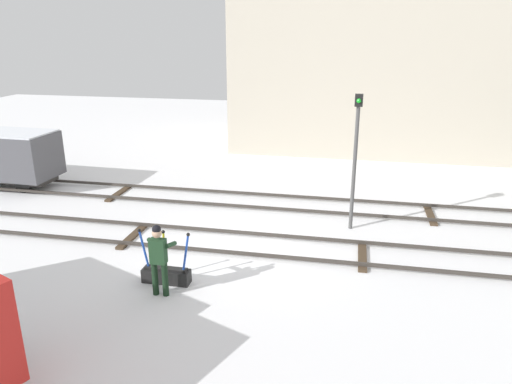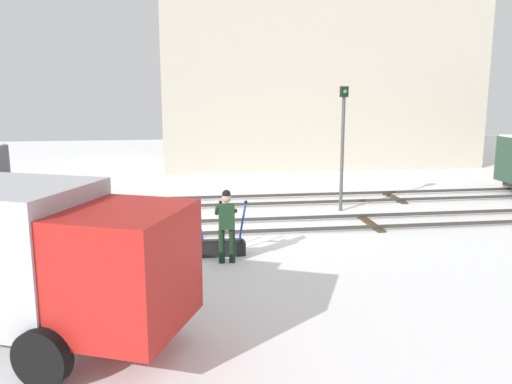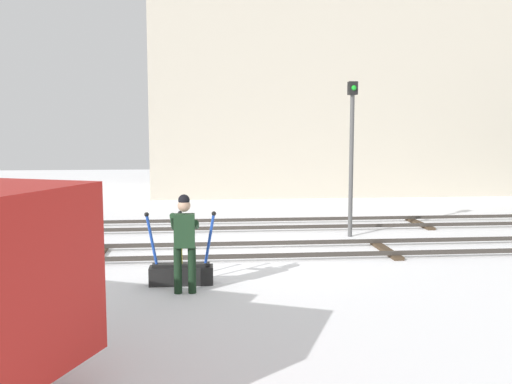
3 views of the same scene
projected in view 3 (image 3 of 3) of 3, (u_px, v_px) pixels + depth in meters
name	position (u px, v px, depth m)	size (l,w,h in m)	color
ground_plane	(245.00, 255.00, 13.55)	(60.00, 60.00, 0.00)	white
track_main_line	(245.00, 250.00, 13.54)	(44.00, 1.94, 0.18)	#38332D
track_siding_near	(236.00, 224.00, 17.25)	(44.00, 1.94, 0.18)	#38332D
switch_lever_frame	(181.00, 272.00, 10.94)	(1.38, 0.36, 1.45)	black
rail_worker	(185.00, 237.00, 10.28)	(0.53, 0.69, 1.85)	black
signal_post	(352.00, 144.00, 15.59)	(0.24, 0.32, 4.34)	#4C4C4C
apartment_building	(330.00, 76.00, 27.51)	(17.42, 6.83, 11.26)	beige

